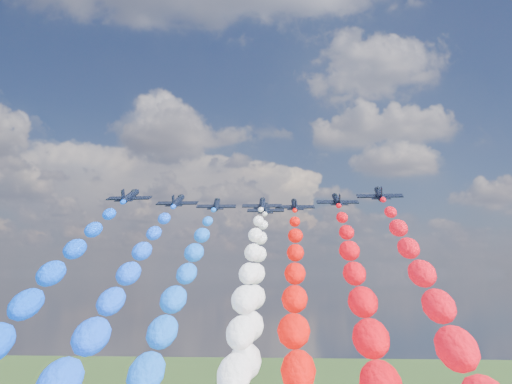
# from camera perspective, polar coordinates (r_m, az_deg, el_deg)

# --- Properties ---
(jet_0) EXTENTS (10.02, 13.24, 6.95)m
(jet_0) POSITION_cam_1_polar(r_m,az_deg,el_deg) (130.80, -11.93, -0.39)
(jet_0) COLOR black
(jet_1) EXTENTS (9.75, 13.04, 6.95)m
(jet_1) POSITION_cam_1_polar(r_m,az_deg,el_deg) (138.10, -7.47, -0.88)
(jet_1) COLOR black
(trail_1) EXTENTS (6.09, 118.03, 60.13)m
(trail_1) POSITION_cam_1_polar(r_m,az_deg,el_deg) (79.19, -16.83, -16.44)
(trail_1) COLOR #0F4AF7
(jet_2) EXTENTS (10.22, 13.38, 6.95)m
(jet_2) POSITION_cam_1_polar(r_m,az_deg,el_deg) (143.66, -3.80, -1.20)
(jet_2) COLOR black
(trail_2) EXTENTS (6.09, 118.03, 60.13)m
(trail_2) POSITION_cam_1_polar(r_m,az_deg,el_deg) (83.57, -9.72, -16.19)
(trail_2) COLOR blue
(jet_3) EXTENTS (9.74, 13.03, 6.95)m
(jet_3) POSITION_cam_1_polar(r_m,az_deg,el_deg) (142.35, 0.59, -1.16)
(jet_3) COLOR black
(trail_3) EXTENTS (6.09, 118.03, 60.13)m
(trail_3) POSITION_cam_1_polar(r_m,az_deg,el_deg) (81.50, -1.89, -16.51)
(trail_3) COLOR white
(jet_4) EXTENTS (9.74, 13.04, 6.95)m
(jet_4) POSITION_cam_1_polar(r_m,az_deg,el_deg) (152.61, 0.94, -1.61)
(jet_4) COLOR black
(trail_4) EXTENTS (6.09, 118.03, 60.13)m
(trail_4) POSITION_cam_1_polar(r_m,az_deg,el_deg) (91.68, -1.00, -15.54)
(trail_4) COLOR white
(jet_5) EXTENTS (9.95, 13.19, 6.95)m
(jet_5) POSITION_cam_1_polar(r_m,az_deg,el_deg) (144.78, 3.71, -1.25)
(jet_5) COLOR black
(trail_5) EXTENTS (6.09, 118.03, 60.13)m
(trail_5) POSITION_cam_1_polar(r_m,az_deg,el_deg) (83.75, 3.81, -16.26)
(trail_5) COLOR red
(jet_6) EXTENTS (10.08, 13.28, 6.95)m
(jet_6) POSITION_cam_1_polar(r_m,az_deg,el_deg) (136.06, 7.73, -0.77)
(jet_6) COLOR black
(trail_6) EXTENTS (6.09, 118.03, 60.13)m
(trail_6) POSITION_cam_1_polar(r_m,az_deg,el_deg) (75.34, 11.43, -17.08)
(trail_6) COLOR red
(jet_7) EXTENTS (9.97, 13.20, 6.95)m
(jet_7) POSITION_cam_1_polar(r_m,az_deg,el_deg) (126.99, 11.68, -0.18)
(jet_7) COLOR black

